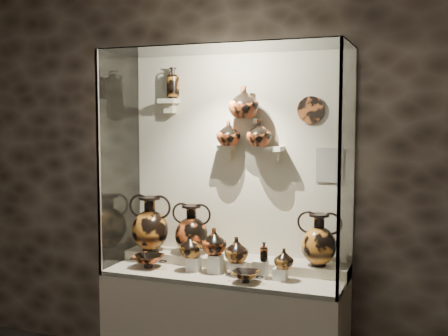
# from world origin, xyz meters

# --- Properties ---
(wall_back) EXTENTS (5.00, 0.02, 3.20)m
(wall_back) POSITION_xyz_m (0.00, 2.50, 1.60)
(wall_back) COLOR #2D231C
(wall_back) RESTS_ON ground
(plinth) EXTENTS (1.70, 0.60, 0.80)m
(plinth) POSITION_xyz_m (0.00, 2.18, 0.40)
(plinth) COLOR beige
(plinth) RESTS_ON floor
(front_tier) EXTENTS (1.68, 0.58, 0.03)m
(front_tier) POSITION_xyz_m (0.00, 2.18, 0.82)
(front_tier) COLOR #C0B094
(front_tier) RESTS_ON plinth
(rear_tier) EXTENTS (1.70, 0.25, 0.10)m
(rear_tier) POSITION_xyz_m (0.00, 2.35, 0.85)
(rear_tier) COLOR #C0B094
(rear_tier) RESTS_ON plinth
(back_panel) EXTENTS (1.70, 0.03, 1.60)m
(back_panel) POSITION_xyz_m (0.00, 2.50, 1.60)
(back_panel) COLOR beige
(back_panel) RESTS_ON plinth
(glass_front) EXTENTS (1.70, 0.01, 1.60)m
(glass_front) POSITION_xyz_m (0.00, 1.88, 1.60)
(glass_front) COLOR white
(glass_front) RESTS_ON plinth
(glass_left) EXTENTS (0.01, 0.60, 1.60)m
(glass_left) POSITION_xyz_m (-0.85, 2.18, 1.60)
(glass_left) COLOR white
(glass_left) RESTS_ON plinth
(glass_right) EXTENTS (0.01, 0.60, 1.60)m
(glass_right) POSITION_xyz_m (0.85, 2.18, 1.60)
(glass_right) COLOR white
(glass_right) RESTS_ON plinth
(glass_top) EXTENTS (1.70, 0.60, 0.01)m
(glass_top) POSITION_xyz_m (0.00, 2.18, 2.40)
(glass_top) COLOR white
(glass_top) RESTS_ON back_panel
(frame_post_left) EXTENTS (0.02, 0.02, 1.60)m
(frame_post_left) POSITION_xyz_m (-0.84, 1.89, 1.60)
(frame_post_left) COLOR gray
(frame_post_left) RESTS_ON plinth
(frame_post_right) EXTENTS (0.02, 0.02, 1.60)m
(frame_post_right) POSITION_xyz_m (0.84, 1.89, 1.60)
(frame_post_right) COLOR gray
(frame_post_right) RESTS_ON plinth
(pedestal_a) EXTENTS (0.09, 0.09, 0.10)m
(pedestal_a) POSITION_xyz_m (-0.22, 2.13, 0.88)
(pedestal_a) COLOR silver
(pedestal_a) RESTS_ON front_tier
(pedestal_b) EXTENTS (0.09, 0.09, 0.13)m
(pedestal_b) POSITION_xyz_m (-0.05, 2.13, 0.90)
(pedestal_b) COLOR silver
(pedestal_b) RESTS_ON front_tier
(pedestal_c) EXTENTS (0.09, 0.09, 0.09)m
(pedestal_c) POSITION_xyz_m (0.12, 2.13, 0.88)
(pedestal_c) COLOR silver
(pedestal_c) RESTS_ON front_tier
(pedestal_d) EXTENTS (0.09, 0.09, 0.12)m
(pedestal_d) POSITION_xyz_m (0.28, 2.13, 0.89)
(pedestal_d) COLOR silver
(pedestal_d) RESTS_ON front_tier
(pedestal_e) EXTENTS (0.09, 0.09, 0.08)m
(pedestal_e) POSITION_xyz_m (0.42, 2.13, 0.87)
(pedestal_e) COLOR silver
(pedestal_e) RESTS_ON front_tier
(bracket_ul) EXTENTS (0.14, 0.12, 0.04)m
(bracket_ul) POSITION_xyz_m (-0.55, 2.42, 2.05)
(bracket_ul) COLOR beige
(bracket_ul) RESTS_ON back_panel
(bracket_ca) EXTENTS (0.14, 0.12, 0.04)m
(bracket_ca) POSITION_xyz_m (-0.10, 2.42, 1.70)
(bracket_ca) COLOR beige
(bracket_ca) RESTS_ON back_panel
(bracket_cb) EXTENTS (0.10, 0.12, 0.04)m
(bracket_cb) POSITION_xyz_m (0.10, 2.42, 1.90)
(bracket_cb) COLOR beige
(bracket_cb) RESTS_ON back_panel
(bracket_cc) EXTENTS (0.14, 0.12, 0.04)m
(bracket_cc) POSITION_xyz_m (0.28, 2.42, 1.70)
(bracket_cc) COLOR beige
(bracket_cc) RESTS_ON back_panel
(amphora_left) EXTENTS (0.44, 0.44, 0.42)m
(amphora_left) POSITION_xyz_m (-0.66, 2.30, 1.11)
(amphora_left) COLOR #B06721
(amphora_left) RESTS_ON rear_tier
(amphora_mid) EXTENTS (0.34, 0.34, 0.37)m
(amphora_mid) POSITION_xyz_m (-0.32, 2.32, 1.09)
(amphora_mid) COLOR #BF4F21
(amphora_mid) RESTS_ON rear_tier
(amphora_right) EXTENTS (0.30, 0.30, 0.37)m
(amphora_right) POSITION_xyz_m (0.64, 2.32, 1.08)
(amphora_right) COLOR #B06721
(amphora_right) RESTS_ON rear_tier
(jug_a) EXTENTS (0.20, 0.20, 0.17)m
(jug_a) POSITION_xyz_m (-0.24, 2.11, 1.01)
(jug_a) COLOR #B06721
(jug_a) RESTS_ON pedestal_a
(jug_b) EXTENTS (0.22, 0.22, 0.19)m
(jug_b) POSITION_xyz_m (-0.07, 2.15, 1.05)
(jug_b) COLOR #BF4F21
(jug_b) RESTS_ON pedestal_b
(jug_c) EXTENTS (0.19, 0.19, 0.18)m
(jug_c) POSITION_xyz_m (0.10, 2.14, 1.01)
(jug_c) COLOR #B06721
(jug_c) RESTS_ON pedestal_c
(jug_e) EXTENTS (0.17, 0.17, 0.14)m
(jug_e) POSITION_xyz_m (0.45, 2.12, 0.98)
(jug_e) COLOR #B06721
(jug_e) RESTS_ON pedestal_e
(lekythos_small) EXTENTS (0.08, 0.08, 0.15)m
(lekythos_small) POSITION_xyz_m (0.31, 2.11, 1.02)
(lekythos_small) COLOR #BF4F21
(lekythos_small) RESTS_ON pedestal_d
(kylix_left) EXTENTS (0.31, 0.27, 0.11)m
(kylix_left) POSITION_xyz_m (-0.57, 2.09, 0.89)
(kylix_left) COLOR #BF4F21
(kylix_left) RESTS_ON front_tier
(kylix_right) EXTENTS (0.25, 0.22, 0.09)m
(kylix_right) POSITION_xyz_m (0.22, 1.99, 0.88)
(kylix_right) COLOR #B06721
(kylix_right) RESTS_ON front_tier
(lekythos_tall) EXTENTS (0.14, 0.14, 0.27)m
(lekythos_tall) POSITION_xyz_m (-0.51, 2.42, 2.20)
(lekythos_tall) COLOR #B06721
(lekythos_tall) RESTS_ON bracket_ul
(ovoid_vase_a) EXTENTS (0.19, 0.19, 0.19)m
(ovoid_vase_a) POSITION_xyz_m (-0.05, 2.38, 1.81)
(ovoid_vase_a) COLOR #BF4F21
(ovoid_vase_a) RESTS_ON bracket_ca
(ovoid_vase_b) EXTENTS (0.22, 0.22, 0.23)m
(ovoid_vase_b) POSITION_xyz_m (0.08, 2.36, 2.03)
(ovoid_vase_b) COLOR #BF4F21
(ovoid_vase_b) RESTS_ON bracket_cb
(ovoid_vase_c) EXTENTS (0.21, 0.21, 0.19)m
(ovoid_vase_c) POSITION_xyz_m (0.19, 2.38, 1.81)
(ovoid_vase_c) COLOR #BF4F21
(ovoid_vase_c) RESTS_ON bracket_cc
(wall_plate) EXTENTS (0.19, 0.02, 0.19)m
(wall_plate) POSITION_xyz_m (0.54, 2.47, 1.98)
(wall_plate) COLOR #98481E
(wall_plate) RESTS_ON back_panel
(info_placard) EXTENTS (0.18, 0.01, 0.25)m
(info_placard) POSITION_xyz_m (0.67, 2.47, 1.59)
(info_placard) COLOR beige
(info_placard) RESTS_ON back_panel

